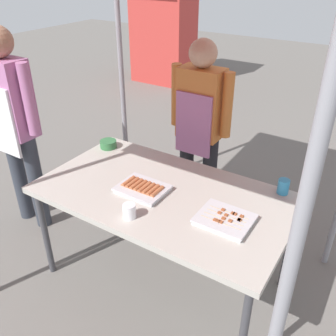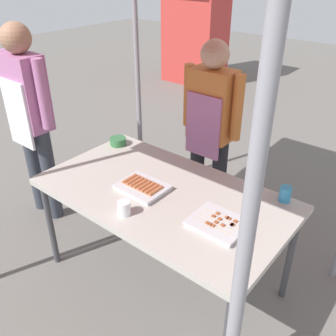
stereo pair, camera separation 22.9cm
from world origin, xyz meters
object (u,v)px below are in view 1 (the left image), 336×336
at_px(tray_meat_skewers, 225,219).
at_px(condiment_bowl, 108,144).
at_px(stall_table, 164,199).
at_px(customer_nearby, 13,117).
at_px(neighbor_stall_left, 163,23).
at_px(tray_grilled_sausages, 143,188).
at_px(vendor_woman, 200,121).
at_px(drink_cup_by_wok, 129,211).
at_px(drink_cup_near_edge, 283,187).

relative_size(tray_meat_skewers, condiment_bowl, 2.39).
height_order(stall_table, tray_meat_skewers, tray_meat_skewers).
height_order(customer_nearby, neighbor_stall_left, neighbor_stall_left).
relative_size(stall_table, tray_grilled_sausages, 5.19).
xyz_separation_m(tray_grilled_sausages, tray_meat_skewers, (0.57, -0.00, -0.00)).
distance_m(tray_grilled_sausages, vendor_woman, 0.87).
height_order(stall_table, customer_nearby, customer_nearby).
xyz_separation_m(stall_table, neighbor_stall_left, (-2.67, 4.08, 0.32)).
bearing_deg(drink_cup_by_wok, customer_nearby, 168.07).
height_order(stall_table, drink_cup_near_edge, drink_cup_near_edge).
distance_m(condiment_bowl, neighbor_stall_left, 4.27).
height_order(drink_cup_by_wok, vendor_woman, vendor_woman).
xyz_separation_m(tray_grilled_sausages, customer_nearby, (-1.22, 0.02, 0.21)).
bearing_deg(stall_table, tray_meat_skewers, -8.65).
bearing_deg(customer_nearby, condiment_bowl, 27.47).
bearing_deg(tray_meat_skewers, condiment_bowl, 162.74).
distance_m(stall_table, condiment_bowl, 0.76).
bearing_deg(stall_table, tray_grilled_sausages, -150.97).
relative_size(stall_table, vendor_woman, 1.04).
bearing_deg(customer_nearby, tray_grilled_sausages, -1.06).
relative_size(condiment_bowl, neighbor_stall_left, 0.06).
height_order(tray_grilled_sausages, customer_nearby, customer_nearby).
xyz_separation_m(tray_grilled_sausages, condiment_bowl, (-0.58, 0.35, 0.01)).
bearing_deg(drink_cup_near_edge, condiment_bowl, -175.65).
bearing_deg(drink_cup_near_edge, vendor_woman, 153.59).
distance_m(stall_table, tray_grilled_sausages, 0.15).
distance_m(drink_cup_near_edge, vendor_woman, 0.91).
xyz_separation_m(tray_meat_skewers, customer_nearby, (-1.79, 0.03, 0.21)).
bearing_deg(vendor_woman, condiment_bowl, 43.99).
xyz_separation_m(customer_nearby, neighbor_stall_left, (-1.33, 4.12, 0.04)).
bearing_deg(vendor_woman, drink_cup_near_edge, 153.59).
relative_size(vendor_woman, neighbor_stall_left, 0.76).
bearing_deg(neighbor_stall_left, drink_cup_near_edge, -48.15).
xyz_separation_m(tray_grilled_sausages, drink_cup_by_wok, (0.09, -0.26, 0.02)).
relative_size(tray_meat_skewers, neighbor_stall_left, 0.15).
bearing_deg(condiment_bowl, vendor_woman, 43.99).
bearing_deg(condiment_bowl, tray_grilled_sausages, -31.27).
distance_m(vendor_woman, neighbor_stall_left, 4.12).
relative_size(drink_cup_near_edge, vendor_woman, 0.06).
xyz_separation_m(condiment_bowl, customer_nearby, (-0.64, -0.33, 0.20)).
bearing_deg(tray_grilled_sausages, tray_meat_skewers, -0.38).
distance_m(tray_grilled_sausages, tray_meat_skewers, 0.57).
relative_size(tray_grilled_sausages, customer_nearby, 0.19).
distance_m(tray_meat_skewers, customer_nearby, 1.80).
relative_size(tray_meat_skewers, drink_cup_near_edge, 3.16).
xyz_separation_m(drink_cup_near_edge, customer_nearby, (-1.97, -0.43, 0.18)).
xyz_separation_m(drink_cup_near_edge, drink_cup_by_wok, (-0.66, -0.71, -0.01)).
xyz_separation_m(tray_meat_skewers, drink_cup_by_wok, (-0.47, -0.25, 0.03)).
bearing_deg(drink_cup_by_wok, vendor_woman, 97.91).
bearing_deg(neighbor_stall_left, drink_cup_by_wok, -58.97).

